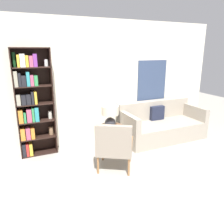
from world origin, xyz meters
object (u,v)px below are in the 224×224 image
Objects in this scene: couch at (160,125)px; table_lamp at (110,114)px; bookshelf at (31,103)px; side_table at (111,129)px; armchair at (114,145)px.

table_lamp is at bearing -169.85° from couch.
couch is at bearing -5.93° from bookshelf.
side_table is 1.19× the size of table_lamp.
side_table is at bearing 50.22° from table_lamp.
side_table is (-1.38, -0.20, 0.18)m from couch.
armchair is at bearing -46.23° from bookshelf.
couch is 4.35× the size of table_lamp.
table_lamp is (-0.05, -0.06, 0.34)m from side_table.
armchair is at bearing -150.11° from couch.
couch reaches higher than side_table.
bookshelf reaches higher than table_lamp.
bookshelf is at bearing 161.45° from side_table.
couch is (2.85, -0.30, -0.77)m from bookshelf.
bookshelf is 3.89× the size of side_table.
table_lamp is at bearing -21.17° from bookshelf.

